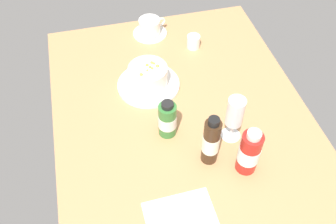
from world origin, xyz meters
TOP-DOWN VIEW (x-y plane):
  - ground_plane at (0.00, 0.00)cm, footprint 110.00×84.00cm
  - porridge_bowl at (-15.71, -8.06)cm, footprint 22.02×22.02cm
  - cutlery_setting at (33.99, -9.53)cm, footprint 11.75×19.18cm
  - coffee_cup at (-45.08, -1.22)cm, footprint 13.69×13.79cm
  - creamer_jug at (-32.69, 13.38)cm, footprint 5.04×5.96cm
  - wine_glass at (12.07, 12.66)cm, footprint 6.23×6.23cm
  - sauce_bottle_brown at (18.70, 3.22)cm, footprint 5.00×5.00cm
  - sauce_bottle_red at (24.27, 12.77)cm, footprint 6.20×6.20cm
  - sauce_bottle_green at (6.07, -6.50)cm, footprint 5.77×5.77cm

SIDE VIEW (x-z plane):
  - ground_plane at x=0.00cm, z-range -3.00..0.00cm
  - cutlery_setting at x=33.99cm, z-range -0.19..0.71cm
  - creamer_jug at x=-32.69cm, z-range -0.20..5.56cm
  - coffee_cup at x=-45.08cm, z-range -0.22..6.48cm
  - porridge_bowl at x=-15.71cm, z-range -0.62..8.79cm
  - sauce_bottle_green at x=6.07cm, z-range -0.58..13.23cm
  - sauce_bottle_red at x=24.27cm, z-range -0.65..15.88cm
  - sauce_bottle_brown at x=18.70cm, z-range -0.77..17.71cm
  - wine_glass at x=12.07cm, z-range 2.34..18.64cm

